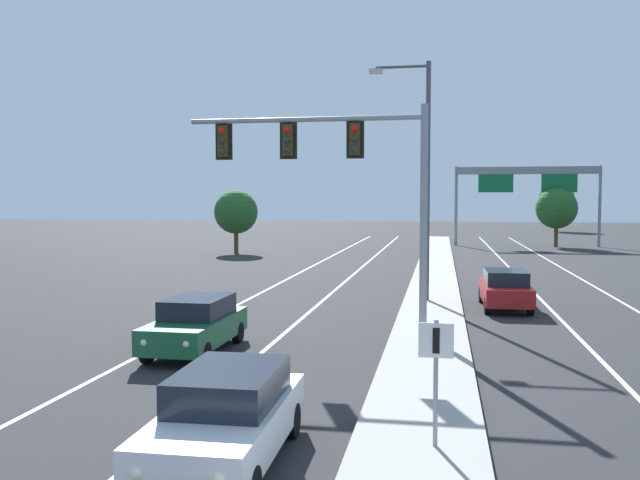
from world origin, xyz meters
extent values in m
cube|color=#9E9B93|center=(0.00, 18.00, 0.07)|extent=(2.40, 110.00, 0.15)
cube|color=silver|center=(-4.70, 25.00, 0.00)|extent=(0.14, 100.00, 0.01)
cube|color=silver|center=(4.70, 25.00, 0.00)|extent=(0.14, 100.00, 0.01)
cube|color=silver|center=(-8.00, 25.00, 0.00)|extent=(0.14, 100.00, 0.01)
cube|color=silver|center=(8.00, 25.00, 0.00)|extent=(0.14, 100.00, 0.01)
cylinder|color=gray|center=(-0.19, 15.64, 3.75)|extent=(0.24, 0.24, 7.20)
cylinder|color=gray|center=(-3.98, 15.64, 6.95)|extent=(7.57, 0.16, 0.16)
cube|color=black|center=(-2.36, 15.68, 6.30)|extent=(0.56, 0.06, 1.20)
cube|color=#38330F|center=(-2.36, 15.64, 6.30)|extent=(0.32, 0.32, 1.00)
sphere|color=red|center=(-2.36, 15.47, 6.62)|extent=(0.22, 0.22, 0.22)
sphere|color=#282828|center=(-2.36, 15.47, 6.30)|extent=(0.22, 0.22, 0.22)
sphere|color=#282828|center=(-2.36, 15.47, 5.98)|extent=(0.22, 0.22, 0.22)
cube|color=black|center=(-4.52, 15.68, 6.30)|extent=(0.56, 0.06, 1.20)
cube|color=#38330F|center=(-4.52, 15.64, 6.30)|extent=(0.32, 0.32, 1.00)
sphere|color=red|center=(-4.52, 15.47, 6.62)|extent=(0.22, 0.22, 0.22)
sphere|color=#282828|center=(-4.52, 15.47, 6.30)|extent=(0.22, 0.22, 0.22)
sphere|color=#282828|center=(-4.52, 15.47, 5.98)|extent=(0.22, 0.22, 0.22)
cube|color=black|center=(-6.68, 15.68, 6.30)|extent=(0.56, 0.06, 1.20)
cube|color=#38330F|center=(-6.68, 15.64, 6.30)|extent=(0.32, 0.32, 1.00)
sphere|color=red|center=(-6.68, 15.47, 6.62)|extent=(0.22, 0.22, 0.22)
sphere|color=#282828|center=(-6.68, 15.47, 6.30)|extent=(0.22, 0.22, 0.22)
sphere|color=#282828|center=(-6.68, 15.47, 5.98)|extent=(0.22, 0.22, 0.22)
cylinder|color=gray|center=(0.29, 5.92, 1.25)|extent=(0.08, 0.08, 2.20)
cube|color=white|center=(0.29, 5.89, 2.00)|extent=(0.60, 0.03, 0.60)
cube|color=black|center=(0.29, 5.87, 2.00)|extent=(0.12, 0.01, 0.44)
cylinder|color=#4C4C51|center=(-0.24, 23.18, 5.15)|extent=(0.20, 0.20, 10.00)
cylinder|color=#4C4C51|center=(-1.34, 23.18, 9.95)|extent=(2.20, 0.12, 0.12)
cube|color=#B7B7B2|center=(-2.44, 23.18, 9.80)|extent=(0.56, 0.28, 0.20)
cube|color=silver|center=(-3.11, 4.79, 0.67)|extent=(1.87, 4.43, 0.70)
cube|color=black|center=(-3.12, 5.01, 1.30)|extent=(1.62, 2.40, 0.56)
sphere|color=#EAE5C6|center=(-2.50, 2.62, 0.72)|extent=(0.18, 0.18, 0.18)
sphere|color=#EAE5C6|center=(-3.65, 2.60, 0.72)|extent=(0.18, 0.18, 0.18)
cylinder|color=black|center=(-2.34, 6.30, 0.32)|extent=(0.23, 0.64, 0.64)
cylinder|color=black|center=(-3.94, 6.27, 0.32)|extent=(0.23, 0.64, 0.64)
cube|color=#195633|center=(-6.59, 12.64, 0.67)|extent=(1.81, 4.40, 0.70)
cube|color=black|center=(-6.59, 12.86, 1.30)|extent=(1.59, 2.38, 0.56)
sphere|color=#EAE5C6|center=(-6.02, 10.46, 0.72)|extent=(0.18, 0.18, 0.18)
sphere|color=#EAE5C6|center=(-7.17, 10.46, 0.72)|extent=(0.18, 0.18, 0.18)
cylinder|color=black|center=(-5.79, 11.14, 0.32)|extent=(0.22, 0.64, 0.64)
cylinder|color=black|center=(-7.39, 11.14, 0.32)|extent=(0.22, 0.64, 0.64)
cylinder|color=black|center=(-5.78, 14.14, 0.32)|extent=(0.22, 0.64, 0.64)
cylinder|color=black|center=(-7.38, 14.14, 0.32)|extent=(0.22, 0.64, 0.64)
cube|color=maroon|center=(2.90, 22.34, 0.67)|extent=(1.87, 4.43, 0.70)
cube|color=black|center=(2.91, 22.12, 1.30)|extent=(1.62, 2.40, 0.56)
sphere|color=#EAE5C6|center=(2.29, 24.51, 0.72)|extent=(0.18, 0.18, 0.18)
sphere|color=#EAE5C6|center=(3.44, 24.53, 0.72)|extent=(0.18, 0.18, 0.18)
cylinder|color=black|center=(2.08, 23.83, 0.32)|extent=(0.23, 0.64, 0.64)
cylinder|color=black|center=(3.68, 23.85, 0.32)|extent=(0.23, 0.64, 0.64)
cylinder|color=black|center=(2.13, 20.83, 0.32)|extent=(0.23, 0.64, 0.64)
cylinder|color=black|center=(3.73, 20.85, 0.32)|extent=(0.23, 0.64, 0.64)
cylinder|color=gray|center=(1.70, 60.41, 3.75)|extent=(0.28, 0.28, 7.50)
cylinder|color=gray|center=(14.70, 60.41, 3.75)|extent=(0.28, 0.28, 7.50)
cube|color=gray|center=(8.20, 60.41, 7.10)|extent=(13.00, 0.36, 0.70)
cube|color=#0F6033|center=(5.34, 60.21, 5.90)|extent=(3.20, 0.08, 1.70)
cube|color=#0F6033|center=(11.06, 60.21, 5.90)|extent=(3.20, 0.08, 1.70)
cylinder|color=#4C3823|center=(10.80, 59.81, 1.03)|extent=(0.36, 0.36, 2.06)
sphere|color=#235623|center=(10.80, 59.81, 3.57)|extent=(3.78, 3.78, 3.78)
cylinder|color=#4C3823|center=(-16.17, 47.53, 0.97)|extent=(0.36, 0.36, 1.94)
sphere|color=#235623|center=(-16.17, 47.53, 3.37)|extent=(3.55, 3.55, 3.55)
cylinder|color=#4C3823|center=(15.83, 91.67, 1.31)|extent=(0.36, 0.36, 2.61)
sphere|color=#387533|center=(15.83, 91.67, 4.52)|extent=(4.77, 4.77, 4.77)
camera|label=1|loc=(0.36, -5.76, 4.41)|focal=38.13mm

